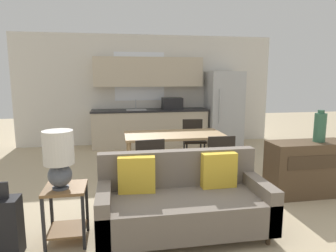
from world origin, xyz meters
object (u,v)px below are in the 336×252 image
(dining_chair_near_left, at_px, (148,163))
(dining_chair_near_right, at_px, (218,158))
(dining_table, at_px, (174,137))
(couch, at_px, (183,202))
(credenza, at_px, (308,168))
(dining_chair_far_right, at_px, (193,138))
(refrigerator, at_px, (224,108))
(side_table, at_px, (66,205))
(vase, at_px, (320,127))
(table_lamp, at_px, (59,156))

(dining_chair_near_left, distance_m, dining_chair_near_right, 1.05)
(dining_table, distance_m, couch, 1.90)
(credenza, distance_m, dining_chair_far_right, 2.23)
(dining_chair_near_right, bearing_deg, refrigerator, -110.91)
(side_table, bearing_deg, couch, -0.33)
(dining_table, bearing_deg, side_table, -128.78)
(refrigerator, height_order, side_table, refrigerator)
(couch, height_order, vase, vase)
(dining_table, bearing_deg, table_lamp, -128.85)
(couch, xyz_separation_m, dining_chair_near_right, (0.79, 1.12, 0.15))
(vase, bearing_deg, couch, -161.73)
(side_table, relative_size, dining_chair_near_left, 0.70)
(dining_chair_far_right, bearing_deg, credenza, -53.27)
(table_lamp, xyz_separation_m, vase, (3.38, 0.73, 0.07))
(dining_chair_near_left, relative_size, dining_chair_far_right, 1.00)
(side_table, height_order, dining_chair_near_right, dining_chair_near_right)
(side_table, distance_m, vase, 3.47)
(credenza, bearing_deg, side_table, -167.64)
(dining_table, bearing_deg, credenza, -33.46)
(refrigerator, height_order, credenza, refrigerator)
(couch, relative_size, dining_chair_near_right, 2.14)
(refrigerator, relative_size, dining_chair_far_right, 2.14)
(table_lamp, bearing_deg, side_table, 47.84)
(vase, relative_size, dining_chair_near_right, 0.53)
(credenza, height_order, vase, vase)
(side_table, xyz_separation_m, table_lamp, (-0.03, -0.04, 0.53))
(table_lamp, bearing_deg, dining_chair_near_right, 29.26)
(couch, bearing_deg, vase, 18.27)
(vase, xyz_separation_m, dining_chair_near_left, (-2.39, 0.35, -0.50))
(table_lamp, relative_size, credenza, 0.51)
(table_lamp, height_order, dining_chair_near_right, table_lamp)
(table_lamp, height_order, credenza, table_lamp)
(side_table, height_order, dining_chair_far_right, dining_chair_far_right)
(dining_table, height_order, table_lamp, table_lamp)
(dining_chair_near_left, height_order, dining_chair_far_right, same)
(credenza, bearing_deg, dining_chair_near_left, 171.28)
(dining_table, height_order, credenza, credenza)
(credenza, xyz_separation_m, dining_chair_near_right, (-1.20, 0.41, 0.10))
(table_lamp, xyz_separation_m, credenza, (3.25, 0.74, -0.53))
(side_table, distance_m, credenza, 3.29)
(vase, height_order, dining_chair_near_left, vase)
(side_table, relative_size, vase, 1.31)
(dining_chair_near_left, bearing_deg, credenza, 166.18)
(refrigerator, height_order, vase, refrigerator)
(dining_chair_near_right, bearing_deg, dining_table, -53.87)
(side_table, bearing_deg, table_lamp, -132.16)
(dining_table, relative_size, dining_chair_near_right, 1.95)
(vase, bearing_deg, refrigerator, 92.79)
(couch, relative_size, vase, 4.03)
(couch, height_order, dining_chair_near_right, couch)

